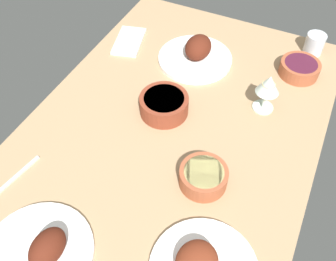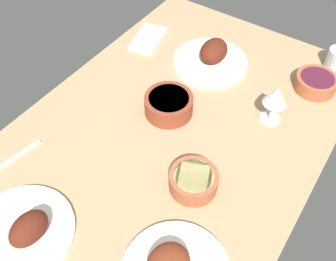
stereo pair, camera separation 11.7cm
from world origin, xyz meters
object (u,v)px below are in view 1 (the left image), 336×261
object	(u,v)px
bowl_onions	(300,68)
water_tumbler	(314,44)
plate_far_side	(41,252)
fork_loose	(17,176)
plate_near_viewer	(196,54)
bowl_potatoes	(203,176)
bowl_cream	(164,104)
wine_glass	(268,86)
folded_napkin	(129,41)

from	to	relation	value
bowl_onions	water_tumbler	bearing A→B (deg)	-7.46
plate_far_side	fork_loose	world-z (taller)	plate_far_side
plate_near_viewer	fork_loose	xyz separation A→B (cm)	(-70.75, 26.41, -2.45)
bowl_potatoes	bowl_cream	bearing A→B (deg)	47.43
bowl_onions	fork_loose	size ratio (longest dim) A/B	0.86
bowl_potatoes	plate_far_side	bearing A→B (deg)	142.81
bowl_onions	wine_glass	xyz separation A→B (cm)	(-22.13, 6.79, 7.15)
plate_far_side	bowl_potatoes	bearing A→B (deg)	-37.19
bowl_onions	bowl_cream	distance (cm)	52.24
folded_napkin	fork_loose	distance (cm)	69.39
plate_near_viewer	bowl_cream	distance (cm)	29.46
water_tumbler	plate_near_viewer	bearing A→B (deg)	121.32
bowl_potatoes	water_tumbler	distance (cm)	74.85
fork_loose	wine_glass	bearing A→B (deg)	144.91
bowl_cream	bowl_potatoes	xyz separation A→B (cm)	(-20.17, -21.96, -0.48)
plate_near_viewer	water_tumbler	xyz separation A→B (cm)	(23.52, -38.65, 1.06)
fork_loose	water_tumbler	bearing A→B (deg)	154.89
plate_far_side	fork_loose	size ratio (longest dim) A/B	1.69
plate_near_viewer	bowl_onions	bearing A→B (deg)	-76.94
plate_far_side	bowl_potatoes	size ratio (longest dim) A/B	2.03
folded_napkin	fork_loose	size ratio (longest dim) A/B	1.08
bowl_onions	water_tumbler	world-z (taller)	water_tumbler
bowl_potatoes	wine_glass	distance (cm)	37.34
wine_glass	water_tumbler	distance (cm)	38.64
plate_near_viewer	water_tumbler	distance (cm)	45.25
bowl_cream	bowl_potatoes	world-z (taller)	bowl_cream
plate_far_side	folded_napkin	bearing A→B (deg)	15.11
water_tumbler	fork_loose	bearing A→B (deg)	145.39
bowl_potatoes	folded_napkin	bearing A→B (deg)	46.56
plate_far_side	wine_glass	world-z (taller)	wine_glass
bowl_potatoes	folded_napkin	xyz separation A→B (cm)	(48.24, 50.95, -2.42)
plate_near_viewer	bowl_potatoes	distance (cm)	54.58
plate_near_viewer	folded_napkin	bearing A→B (deg)	92.81
bowl_onions	bowl_cream	world-z (taller)	bowl_cream
plate_near_viewer	bowl_cream	size ratio (longest dim) A/B	1.73
bowl_onions	folded_napkin	size ratio (longest dim) A/B	0.79
bowl_cream	folded_napkin	xyz separation A→B (cm)	(28.06, 28.99, -2.90)
bowl_onions	folded_napkin	world-z (taller)	bowl_onions
folded_napkin	bowl_cream	bearing A→B (deg)	-134.07
bowl_onions	wine_glass	bearing A→B (deg)	162.95
folded_napkin	plate_near_viewer	bearing A→B (deg)	-87.19
plate_near_viewer	wine_glass	distance (cm)	33.60
wine_glass	folded_napkin	world-z (taller)	wine_glass
bowl_potatoes	fork_loose	bearing A→B (deg)	113.27
plate_far_side	water_tumbler	world-z (taller)	plate_far_side
water_tumbler	bowl_onions	bearing A→B (deg)	172.54
bowl_onions	water_tumbler	size ratio (longest dim) A/B	1.81
bowl_cream	fork_loose	size ratio (longest dim) A/B	0.97
bowl_cream	bowl_potatoes	bearing A→B (deg)	-132.57
bowl_cream	folded_napkin	size ratio (longest dim) A/B	0.90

